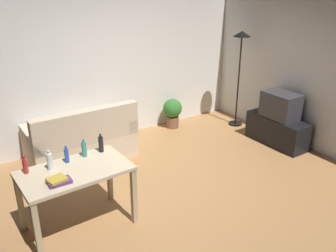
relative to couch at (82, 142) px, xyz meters
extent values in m
cube|color=#9E7042|center=(0.80, -1.59, -0.32)|extent=(5.20, 4.40, 0.02)
cube|color=silver|center=(0.80, 0.61, 1.04)|extent=(5.20, 0.10, 2.70)
cube|color=silver|center=(3.40, -1.59, 1.04)|extent=(0.10, 4.40, 2.70)
cube|color=beige|center=(0.00, 0.06, -0.11)|extent=(1.63, 0.84, 0.40)
cube|color=#C0AD91|center=(0.00, -0.28, 0.35)|extent=(1.63, 0.16, 0.52)
cube|color=#C8B597|center=(0.73, 0.06, 0.20)|extent=(0.16, 0.84, 0.22)
cube|color=#C8B597|center=(-0.73, 0.06, 0.20)|extent=(0.16, 0.84, 0.22)
cube|color=black|center=(3.05, -1.29, -0.07)|extent=(0.44, 1.10, 0.48)
cube|color=#2D2D33|center=(3.05, -1.29, 0.39)|extent=(0.40, 0.60, 0.44)
cube|color=black|center=(3.26, -1.29, 0.39)|extent=(0.01, 0.52, 0.36)
cylinder|color=black|center=(3.05, -0.26, -0.29)|extent=(0.26, 0.26, 0.03)
cylinder|color=black|center=(3.05, -0.26, 0.56)|extent=(0.03, 0.03, 1.68)
cone|color=black|center=(3.05, -0.26, 1.45)|extent=(0.32, 0.32, 0.10)
cube|color=#C6B28E|center=(-0.66, -1.57, 0.43)|extent=(1.22, 0.74, 0.04)
cube|color=tan|center=(-1.21, -1.90, 0.05)|extent=(0.06, 0.06, 0.72)
cube|color=tan|center=(-0.09, -1.86, 0.05)|extent=(0.06, 0.06, 0.72)
cube|color=tan|center=(-1.23, -1.28, 0.05)|extent=(0.06, 0.06, 0.72)
cube|color=tan|center=(-0.11, -1.24, 0.05)|extent=(0.06, 0.06, 0.72)
cylinder|color=brown|center=(1.93, 0.31, -0.20)|extent=(0.24, 0.24, 0.22)
sphere|color=#2D6B28|center=(1.93, 0.31, 0.08)|extent=(0.36, 0.36, 0.36)
cylinder|color=#AD2323|center=(-1.12, -1.36, 0.54)|extent=(0.05, 0.05, 0.17)
cylinder|color=#AD2323|center=(-1.12, -1.36, 0.64)|extent=(0.02, 0.02, 0.04)
cylinder|color=silver|center=(-0.88, -1.43, 0.55)|extent=(0.06, 0.06, 0.19)
cylinder|color=silver|center=(-0.88, -1.43, 0.67)|extent=(0.03, 0.03, 0.04)
cylinder|color=#2347A3|center=(-0.67, -1.36, 0.54)|extent=(0.05, 0.05, 0.17)
cylinder|color=#2347A3|center=(-0.67, -1.36, 0.64)|extent=(0.02, 0.02, 0.04)
cylinder|color=teal|center=(-0.44, -1.33, 0.54)|extent=(0.06, 0.06, 0.18)
cylinder|color=teal|center=(-0.44, -1.33, 0.65)|extent=(0.03, 0.03, 0.04)
cylinder|color=black|center=(-0.23, -1.33, 0.55)|extent=(0.06, 0.06, 0.19)
cylinder|color=black|center=(-0.23, -1.33, 0.66)|extent=(0.03, 0.03, 0.04)
cube|color=#593372|center=(-0.89, -1.77, 0.47)|extent=(0.24, 0.14, 0.04)
cube|color=#B7932D|center=(-0.91, -1.76, 0.50)|extent=(0.21, 0.19, 0.03)
camera|label=1|loc=(-1.74, -5.08, 2.45)|focal=38.95mm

